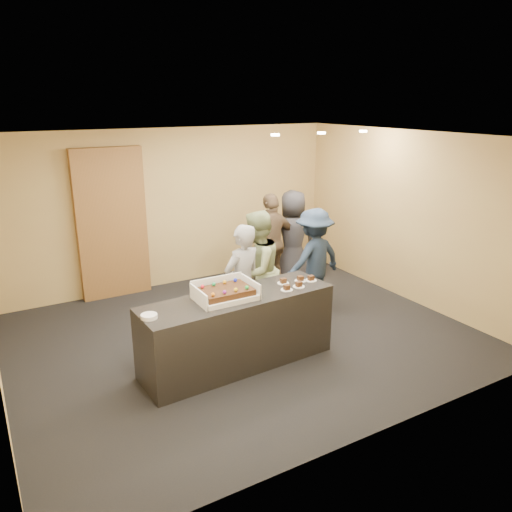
% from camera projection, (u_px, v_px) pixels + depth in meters
% --- Properties ---
extents(room, '(6.04, 6.00, 2.70)m').
position_uv_depth(room, '(242.00, 243.00, 6.52)').
color(room, black).
rests_on(room, ground).
extents(serving_counter, '(2.43, 0.82, 0.90)m').
position_uv_depth(serving_counter, '(238.00, 331.00, 6.08)').
color(serving_counter, black).
rests_on(serving_counter, floor).
extents(storage_cabinet, '(1.11, 0.15, 2.44)m').
position_uv_depth(storage_cabinet, '(112.00, 224.00, 8.03)').
color(storage_cabinet, brown).
rests_on(storage_cabinet, floor).
extents(cake_box, '(0.70, 0.48, 0.21)m').
position_uv_depth(cake_box, '(225.00, 294.00, 5.87)').
color(cake_box, white).
rests_on(cake_box, serving_counter).
extents(sheet_cake, '(0.60, 0.41, 0.12)m').
position_uv_depth(sheet_cake, '(225.00, 291.00, 5.84)').
color(sheet_cake, '#33190B').
rests_on(sheet_cake, cake_box).
extents(plate_stack, '(0.18, 0.18, 0.04)m').
position_uv_depth(plate_stack, '(149.00, 316.00, 5.34)').
color(plate_stack, white).
rests_on(plate_stack, serving_counter).
extents(slice_a, '(0.15, 0.15, 0.07)m').
position_uv_depth(slice_a, '(287.00, 288.00, 6.13)').
color(slice_a, white).
rests_on(slice_a, serving_counter).
extents(slice_b, '(0.15, 0.15, 0.07)m').
position_uv_depth(slice_b, '(283.00, 282.00, 6.35)').
color(slice_b, white).
rests_on(slice_b, serving_counter).
extents(slice_c, '(0.15, 0.15, 0.07)m').
position_uv_depth(slice_c, '(299.00, 285.00, 6.23)').
color(slice_c, white).
rests_on(slice_c, serving_counter).
extents(slice_d, '(0.15, 0.15, 0.07)m').
position_uv_depth(slice_d, '(300.00, 279.00, 6.43)').
color(slice_d, white).
rests_on(slice_d, serving_counter).
extents(slice_e, '(0.15, 0.15, 0.07)m').
position_uv_depth(slice_e, '(311.00, 279.00, 6.45)').
color(slice_e, white).
rests_on(slice_e, serving_counter).
extents(person_server_grey, '(0.67, 0.52, 1.63)m').
position_uv_depth(person_server_grey, '(242.00, 284.00, 6.57)').
color(person_server_grey, gray).
rests_on(person_server_grey, floor).
extents(person_sage_man, '(1.04, 0.98, 1.71)m').
position_uv_depth(person_sage_man, '(256.00, 271.00, 6.95)').
color(person_sage_man, '#96A473').
rests_on(person_sage_man, floor).
extents(person_navy_man, '(1.08, 0.70, 1.58)m').
position_uv_depth(person_navy_man, '(314.00, 259.00, 7.67)').
color(person_navy_man, '#1F2E46').
rests_on(person_navy_man, floor).
extents(person_brown_extra, '(1.02, 0.50, 1.68)m').
position_uv_depth(person_brown_extra, '(272.00, 243.00, 8.34)').
color(person_brown_extra, brown).
rests_on(person_brown_extra, floor).
extents(person_dark_suit, '(0.92, 0.72, 1.68)m').
position_uv_depth(person_dark_suit, '(293.00, 238.00, 8.65)').
color(person_dark_suit, '#27262C').
rests_on(person_dark_suit, floor).
extents(ceiling_spotlights, '(1.72, 0.12, 0.03)m').
position_uv_depth(ceiling_spotlights, '(321.00, 133.00, 7.29)').
color(ceiling_spotlights, '#FFEAC6').
rests_on(ceiling_spotlights, ceiling).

